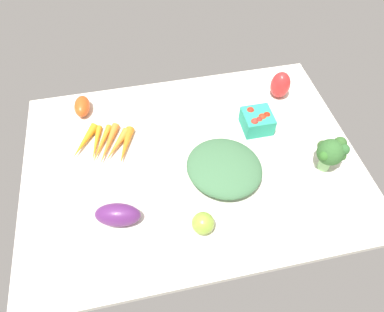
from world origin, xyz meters
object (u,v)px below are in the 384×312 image
berry_basket (257,121)px  heirloom_tomato_green (203,223)px  bell_pepper_red (280,85)px  eggplant (118,215)px  broccoli_head (331,152)px  carrot_bunch (107,144)px  leafy_greens_clump (224,168)px  roma_tomato (82,106)px

berry_basket → heirloom_tomato_green: size_ratio=1.54×
bell_pepper_red → eggplant: 71.80cm
bell_pepper_red → eggplant: bell_pepper_red is taller
bell_pepper_red → broccoli_head: 33.43cm
carrot_bunch → berry_basket: berry_basket is taller
berry_basket → heirloom_tomato_green: berry_basket is taller
broccoli_head → berry_basket: bearing=127.8°
bell_pepper_red → broccoli_head: bearing=-85.3°
berry_basket → broccoli_head: broccoli_head is taller
bell_pepper_red → heirloom_tomato_green: bell_pepper_red is taller
carrot_bunch → eggplant: size_ratio=1.70×
leafy_greens_clump → carrot_bunch: size_ratio=1.08×
berry_basket → eggplant: (-47.86, -25.16, -0.22)cm
bell_pepper_red → eggplant: size_ratio=0.81×
leafy_greens_clump → berry_basket: (15.54, 15.88, 0.35)cm
bell_pepper_red → eggplant: (-60.60, -38.47, -1.88)cm
broccoli_head → roma_tomato: broccoli_head is taller
carrot_bunch → eggplant: eggplant is taller
roma_tomato → bell_pepper_red: bearing=89.5°
eggplant → broccoli_head: 63.67cm
bell_pepper_red → broccoli_head: size_ratio=0.88×
berry_basket → broccoli_head: size_ratio=0.82×
carrot_bunch → eggplant: (1.79, -27.06, 1.88)cm
eggplant → broccoli_head: (63.31, 5.23, 4.24)cm
carrot_bunch → berry_basket: bearing=-2.2°
carrot_bunch → heirloom_tomato_green: heirloom_tomato_green is taller
leafy_greens_clump → berry_basket: bearing=45.6°
eggplant → broccoli_head: broccoli_head is taller
bell_pepper_red → heirloom_tomato_green: size_ratio=1.65×
eggplant → bell_pepper_red: bearing=46.0°
leafy_greens_clump → eggplant: size_ratio=1.85×
eggplant → broccoli_head: bearing=18.3°
eggplant → leafy_greens_clump: bearing=29.6°
bell_pepper_red → heirloom_tomato_green: 59.72cm
leafy_greens_clump → broccoli_head: broccoli_head is taller
leafy_greens_clump → roma_tomato: 54.37cm
leafy_greens_clump → carrot_bunch: (-34.11, 17.79, -1.75)cm
eggplant → carrot_bunch: bearing=107.4°
berry_basket → broccoli_head: (15.46, -19.93, 4.02)cm
leafy_greens_clump → heirloom_tomato_green: size_ratio=3.75×
bell_pepper_red → leafy_greens_clump: 40.70cm
eggplant → heirloom_tomato_green: eggplant is taller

